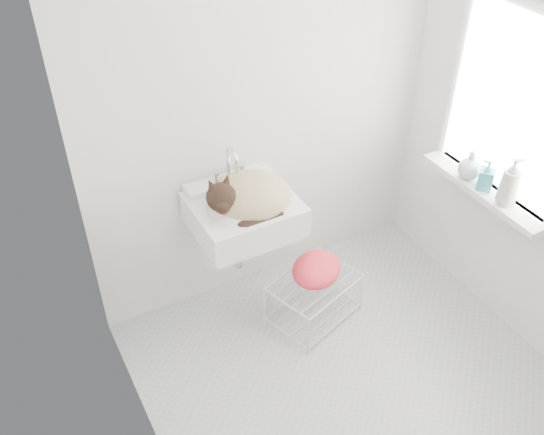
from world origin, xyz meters
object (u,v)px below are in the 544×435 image
bottle_a (504,203)px  sink (244,201)px  cat (247,196)px  bottle_c (468,177)px  bottle_b (483,188)px  wire_rack (314,299)px

bottle_a → sink: bearing=150.8°
sink → bottle_a: (1.27, -0.71, 0.00)m
cat → bottle_c: (1.25, -0.40, -0.04)m
cat → bottle_b: size_ratio=2.90×
wire_rack → bottle_c: bearing=-9.2°
cat → bottle_b: cat is taller
bottle_a → bottle_c: bottle_a is taller
sink → cat: 0.05m
bottle_c → wire_rack: bearing=170.8°
wire_rack → bottle_b: (0.93, -0.28, 0.70)m
cat → bottle_c: 1.32m
cat → wire_rack: 0.84m
sink → bottle_a: bearing=-29.2°
cat → wire_rack: bearing=-22.9°
sink → bottle_b: 1.38m
sink → bottle_c: (1.27, -0.42, 0.00)m
wire_rack → bottle_a: bottle_a is taller
sink → cat: bearing=-57.8°
bottle_c → bottle_b: bearing=-90.0°
cat → bottle_b: (1.25, -0.53, -0.04)m
sink → bottle_c: sink is taller
cat → bottle_b: 1.36m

